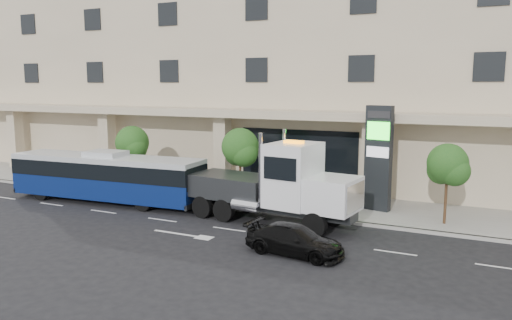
{
  "coord_description": "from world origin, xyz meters",
  "views": [
    {
      "loc": [
        11.38,
        -22.35,
        7.04
      ],
      "look_at": [
        -0.2,
        2.0,
        2.96
      ],
      "focal_mm": 35.0,
      "sensor_mm": 36.0,
      "label": 1
    }
  ],
  "objects_px": {
    "city_bus": "(106,176)",
    "black_sedan": "(295,240)",
    "tow_truck": "(277,186)",
    "signage_pylon": "(378,158)"
  },
  "relations": [
    {
      "from": "tow_truck",
      "to": "signage_pylon",
      "type": "xyz_separation_m",
      "value": [
        4.13,
        4.43,
        1.14
      ]
    },
    {
      "from": "city_bus",
      "to": "black_sedan",
      "type": "distance_m",
      "value": 14.22
    },
    {
      "from": "city_bus",
      "to": "tow_truck",
      "type": "bearing_deg",
      "value": -3.57
    },
    {
      "from": "tow_truck",
      "to": "black_sedan",
      "type": "xyz_separation_m",
      "value": [
        2.5,
        -4.0,
        -1.33
      ]
    },
    {
      "from": "city_bus",
      "to": "black_sedan",
      "type": "bearing_deg",
      "value": -19.99
    },
    {
      "from": "tow_truck",
      "to": "black_sedan",
      "type": "height_order",
      "value": "tow_truck"
    },
    {
      "from": "signage_pylon",
      "to": "city_bus",
      "type": "bearing_deg",
      "value": -152.06
    },
    {
      "from": "black_sedan",
      "to": "city_bus",
      "type": "bearing_deg",
      "value": 79.78
    },
    {
      "from": "tow_truck",
      "to": "black_sedan",
      "type": "distance_m",
      "value": 4.9
    },
    {
      "from": "city_bus",
      "to": "signage_pylon",
      "type": "bearing_deg",
      "value": 12.54
    }
  ]
}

